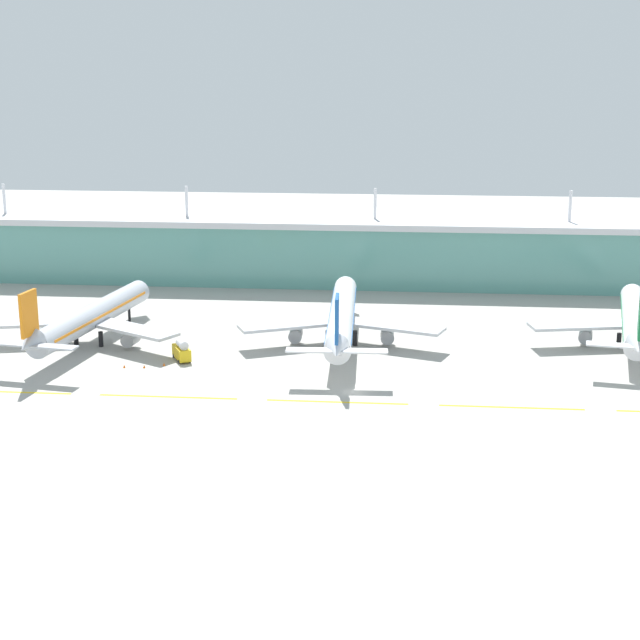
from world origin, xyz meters
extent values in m
plane|color=#A8A59E|center=(0.00, 0.00, 0.00)|extent=(600.00, 600.00, 0.00)
cube|color=#5B9E93|center=(0.00, 104.74, 8.99)|extent=(280.00, 28.00, 17.98)
cube|color=silver|center=(0.00, 104.74, 18.88)|extent=(288.00, 34.00, 1.80)
cylinder|color=silver|center=(-112.00, 99.14, 24.28)|extent=(0.90, 0.90, 9.00)
cylinder|color=silver|center=(-56.00, 99.14, 24.28)|extent=(0.90, 0.90, 9.00)
cylinder|color=silver|center=(0.00, 99.14, 24.28)|extent=(0.90, 0.90, 9.00)
cylinder|color=silver|center=(56.00, 99.14, 24.28)|extent=(0.90, 0.90, 9.00)
cylinder|color=#ADB2BC|center=(-63.93, 30.92, 6.50)|extent=(13.84, 53.35, 5.80)
cone|color=#ADB2BC|center=(-59.57, 59.13, 6.50)|extent=(6.06, 4.79, 5.51)
cone|color=#ADB2BC|center=(-68.44, 1.73, 7.70)|extent=(5.88, 7.30, 5.72)
cube|color=orange|center=(-68.29, 2.71, 14.15)|extent=(1.67, 6.43, 9.50)
cube|color=#ADB2BC|center=(-73.80, 3.06, 7.50)|extent=(10.37, 4.69, 0.36)
cube|color=#ADB2BC|center=(-62.93, 1.38, 7.50)|extent=(10.37, 4.69, 0.36)
cube|color=#B7BABF|center=(-76.46, 28.38, 5.20)|extent=(24.92, 12.11, 0.70)
cylinder|color=gray|center=(-75.06, 29.62, 2.40)|extent=(3.85, 4.94, 3.20)
cube|color=#B7BABF|center=(-52.75, 24.72, 5.20)|extent=(24.10, 18.12, 0.70)
cylinder|color=gray|center=(-53.71, 26.33, 2.40)|extent=(3.85, 4.94, 3.20)
cylinder|color=black|center=(-60.89, 50.59, 1.80)|extent=(0.70, 0.70, 3.60)
cylinder|color=black|center=(-67.55, 28.45, 1.80)|extent=(1.10, 1.10, 3.60)
cylinder|color=black|center=(-61.23, 27.47, 1.80)|extent=(1.10, 1.10, 3.60)
cube|color=orange|center=(-63.93, 30.92, 6.90)|extent=(13.07, 48.11, 0.60)
cylinder|color=white|center=(-5.19, 36.72, 6.50)|extent=(8.16, 60.80, 5.80)
cone|color=white|center=(-6.45, 69.00, 6.50)|extent=(5.66, 4.21, 5.51)
cone|color=white|center=(-3.89, 3.43, 7.70)|extent=(5.19, 6.82, 5.72)
cube|color=#19519E|center=(-3.93, 4.43, 14.15)|extent=(0.95, 6.42, 9.50)
cube|color=white|center=(-9.41, 3.72, 7.50)|extent=(10.12, 3.59, 0.36)
cube|color=white|center=(1.59, 4.15, 7.50)|extent=(10.12, 3.59, 0.36)
cube|color=#B7BABF|center=(-17.01, 31.83, 5.20)|extent=(24.68, 16.05, 0.70)
cylinder|color=gray|center=(-15.87, 33.32, 2.40)|extent=(3.37, 4.62, 3.20)
cube|color=#B7BABF|center=(6.97, 32.76, 5.20)|extent=(24.89, 14.51, 0.70)
cylinder|color=gray|center=(5.72, 34.16, 2.40)|extent=(3.37, 4.62, 3.20)
cylinder|color=black|center=(-6.08, 59.43, 1.80)|extent=(0.70, 0.70, 3.60)
cylinder|color=black|center=(-8.27, 33.59, 1.80)|extent=(1.10, 1.10, 3.60)
cylinder|color=black|center=(-1.88, 33.84, 1.80)|extent=(1.10, 1.10, 3.60)
cube|color=#19519E|center=(-5.19, 36.72, 6.90)|extent=(7.97, 54.74, 0.60)
cylinder|color=silver|center=(63.33, 39.83, 6.50)|extent=(14.68, 50.86, 5.80)
cone|color=silver|center=(68.17, 66.71, 6.50)|extent=(6.13, 4.91, 5.51)
cone|color=silver|center=(58.31, 11.96, 7.70)|extent=(6.03, 7.40, 5.72)
cube|color=silver|center=(52.99, 13.42, 7.50)|extent=(10.41, 4.92, 0.36)
cube|color=#B7BABF|center=(50.74, 37.60, 5.20)|extent=(24.88, 11.56, 0.70)
cylinder|color=gray|center=(52.17, 38.81, 2.40)|extent=(3.95, 5.00, 3.20)
cylinder|color=black|center=(66.70, 58.51, 1.80)|extent=(0.70, 0.70, 3.60)
cylinder|color=black|center=(59.65, 37.44, 1.80)|extent=(1.10, 1.10, 3.60)
cube|color=#146B38|center=(63.33, 39.83, 6.90)|extent=(13.82, 45.88, 0.60)
cube|color=yellow|center=(-71.00, -6.51, 0.02)|extent=(28.00, 0.70, 0.04)
cube|color=yellow|center=(-37.00, -6.51, 0.02)|extent=(28.00, 0.70, 0.04)
cube|color=yellow|center=(-3.00, -6.51, 0.02)|extent=(28.00, 0.70, 0.04)
cube|color=yellow|center=(31.00, -6.51, 0.02)|extent=(28.00, 0.70, 0.04)
cube|color=gold|center=(-39.92, 18.53, 1.75)|extent=(5.64, 7.58, 2.60)
cylinder|color=silver|center=(-39.55, 17.82, 3.95)|extent=(3.63, 4.47, 2.00)
cylinder|color=black|center=(-42.13, 20.22, 0.45)|extent=(0.73, 0.96, 0.90)
cylinder|color=black|center=(-40.05, 21.31, 0.45)|extent=(0.73, 0.96, 0.90)
cylinder|color=black|center=(-39.79, 15.76, 0.45)|extent=(0.73, 0.96, 0.90)
cylinder|color=black|center=(-37.72, 16.84, 0.45)|extent=(0.73, 0.96, 0.90)
cone|color=orange|center=(-46.80, 11.94, 0.35)|extent=(0.56, 0.56, 0.70)
cone|color=orange|center=(-51.20, 11.70, 0.35)|extent=(0.56, 0.56, 0.70)
cone|color=orange|center=(-42.88, 13.95, 0.35)|extent=(0.56, 0.56, 0.70)
camera|label=1|loc=(10.92, -194.12, 66.42)|focal=56.60mm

